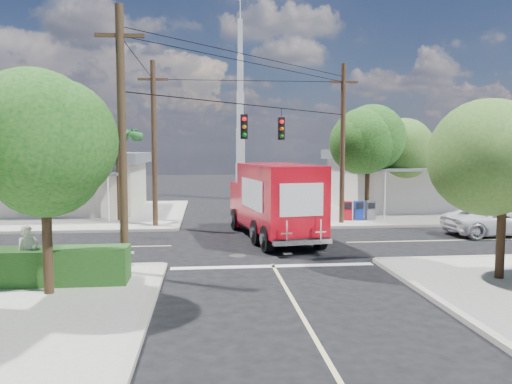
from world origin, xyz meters
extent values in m
plane|color=black|center=(0.00, 0.00, 0.00)|extent=(120.00, 120.00, 0.00)
cube|color=#9C978D|center=(11.00, 11.00, 0.07)|extent=(14.00, 14.00, 0.14)
cube|color=#A7A294|center=(4.00, 11.00, 0.07)|extent=(0.25, 14.00, 0.14)
cube|color=#A7A294|center=(11.00, 4.00, 0.07)|extent=(14.00, 0.25, 0.14)
cube|color=#9C978D|center=(-11.00, 11.00, 0.07)|extent=(14.00, 14.00, 0.14)
cube|color=#A7A294|center=(-4.00, 11.00, 0.07)|extent=(0.25, 14.00, 0.14)
cube|color=#A7A294|center=(-11.00, 4.00, 0.07)|extent=(14.00, 0.25, 0.14)
cube|color=#A7A294|center=(4.00, -11.00, 0.07)|extent=(0.25, 14.00, 0.14)
cube|color=#A7A294|center=(-4.00, -11.00, 0.07)|extent=(0.25, 14.00, 0.14)
cube|color=beige|center=(0.00, 10.00, 0.01)|extent=(0.12, 12.00, 0.01)
cube|color=beige|center=(0.00, -10.00, 0.01)|extent=(0.12, 12.00, 0.01)
cube|color=beige|center=(10.00, 0.00, 0.01)|extent=(12.00, 0.12, 0.01)
cube|color=beige|center=(-10.00, 0.00, 0.01)|extent=(12.00, 0.12, 0.01)
cube|color=silver|center=(0.00, -4.30, 0.01)|extent=(7.50, 0.40, 0.01)
cube|color=silver|center=(12.50, 12.00, 1.84)|extent=(11.00, 8.00, 3.40)
cube|color=slate|center=(12.50, 12.00, 3.89)|extent=(11.80, 8.80, 0.70)
cube|color=slate|center=(12.50, 12.00, 4.39)|extent=(6.05, 4.40, 0.50)
cube|color=slate|center=(12.50, 7.10, 3.04)|extent=(9.90, 1.80, 0.15)
cylinder|color=silver|center=(8.10, 6.30, 1.59)|extent=(0.12, 0.12, 2.90)
cube|color=beige|center=(-12.00, 12.50, 1.74)|extent=(10.00, 8.00, 3.20)
cube|color=slate|center=(-12.00, 12.50, 3.69)|extent=(10.80, 8.80, 0.70)
cube|color=slate|center=(-12.00, 12.50, 4.19)|extent=(5.50, 4.40, 0.50)
cube|color=slate|center=(-12.00, 7.60, 2.84)|extent=(9.00, 1.80, 0.15)
cylinder|color=silver|center=(-8.00, 6.80, 1.49)|extent=(0.12, 0.12, 2.70)
cube|color=silver|center=(0.50, 20.00, 1.50)|extent=(0.80, 0.80, 3.00)
cube|color=silver|center=(0.50, 20.00, 4.50)|extent=(0.70, 0.70, 3.00)
cube|color=silver|center=(0.50, 20.00, 7.50)|extent=(0.60, 0.60, 3.00)
cube|color=silver|center=(0.50, 20.00, 10.50)|extent=(0.50, 0.50, 3.00)
cube|color=silver|center=(0.50, 20.00, 13.50)|extent=(0.40, 0.40, 3.00)
cylinder|color=silver|center=(0.50, 20.00, 16.00)|extent=(0.10, 0.10, 2.00)
cylinder|color=#422D1C|center=(-7.00, -7.50, 2.00)|extent=(0.28, 0.28, 3.71)
sphere|color=#114311|center=(-7.00, -7.50, 4.32)|extent=(3.71, 3.71, 3.71)
sphere|color=#114311|center=(-7.40, -7.30, 4.55)|extent=(3.02, 3.02, 3.02)
sphere|color=#114311|center=(-6.65, -7.80, 4.20)|extent=(3.25, 3.25, 3.25)
cylinder|color=#422D1C|center=(7.20, 6.80, 2.19)|extent=(0.28, 0.28, 4.10)
sphere|color=#114311|center=(7.20, 6.80, 4.75)|extent=(4.10, 4.10, 4.10)
sphere|color=#114311|center=(6.80, 7.00, 5.00)|extent=(3.33, 3.33, 3.33)
sphere|color=#114311|center=(7.55, 6.50, 4.62)|extent=(3.58, 3.58, 3.58)
cylinder|color=#422D1C|center=(9.80, 9.00, 1.93)|extent=(0.28, 0.28, 3.58)
sphere|color=#366120|center=(9.80, 9.00, 4.17)|extent=(3.58, 3.58, 3.58)
sphere|color=#366120|center=(9.40, 9.20, 4.40)|extent=(2.91, 2.91, 2.91)
sphere|color=#366120|center=(10.15, 8.70, 4.06)|extent=(3.14, 3.14, 3.14)
cylinder|color=#422D1C|center=(7.00, -7.20, 1.87)|extent=(0.28, 0.28, 3.46)
sphere|color=#366120|center=(7.00, -7.20, 4.03)|extent=(3.46, 3.46, 3.46)
sphere|color=#366120|center=(6.60, -7.00, 4.24)|extent=(2.81, 2.81, 2.81)
cylinder|color=#422D1C|center=(-7.50, 7.50, 2.64)|extent=(0.24, 0.24, 5.00)
cone|color=#1F6426|center=(-6.60, 7.50, 5.24)|extent=(0.50, 2.06, 0.98)
cone|color=#1F6426|center=(-6.94, 8.20, 5.24)|extent=(1.92, 1.68, 0.98)
cone|color=#1F6426|center=(-7.70, 8.38, 5.24)|extent=(2.12, 0.95, 0.98)
cone|color=#1F6426|center=(-8.31, 7.89, 5.24)|extent=(1.34, 2.07, 0.98)
cone|color=#1F6426|center=(-8.31, 7.11, 5.24)|extent=(1.34, 2.07, 0.98)
cone|color=#1F6426|center=(-7.70, 6.62, 5.24)|extent=(2.12, 0.95, 0.98)
cone|color=#1F6426|center=(-6.94, 6.80, 5.24)|extent=(1.92, 1.68, 0.98)
cylinder|color=#422D1C|center=(-9.50, 9.00, 2.44)|extent=(0.24, 0.24, 4.60)
cone|color=#1F6426|center=(-8.60, 9.00, 4.84)|extent=(0.50, 2.06, 0.98)
cone|color=#1F6426|center=(-8.94, 9.70, 4.84)|extent=(1.92, 1.68, 0.98)
cone|color=#1F6426|center=(-9.70, 9.88, 4.84)|extent=(2.12, 0.95, 0.98)
cone|color=#1F6426|center=(-10.31, 9.39, 4.84)|extent=(1.34, 2.07, 0.98)
cone|color=#1F6426|center=(-10.31, 8.61, 4.84)|extent=(1.34, 2.07, 0.98)
cone|color=#1F6426|center=(-9.70, 8.12, 4.84)|extent=(2.12, 0.95, 0.98)
cone|color=#1F6426|center=(-8.94, 8.30, 4.84)|extent=(1.92, 1.68, 0.98)
cylinder|color=#473321|center=(-5.20, -5.20, 4.50)|extent=(0.28, 0.28, 9.00)
cube|color=#473321|center=(-5.20, -5.20, 8.00)|extent=(1.60, 0.12, 0.12)
cylinder|color=#473321|center=(5.20, 5.20, 4.50)|extent=(0.28, 0.28, 9.00)
cube|color=#473321|center=(5.20, 5.20, 8.00)|extent=(1.60, 0.12, 0.12)
cylinder|color=#473321|center=(-5.20, 5.20, 4.50)|extent=(0.28, 0.28, 9.00)
cube|color=#473321|center=(-5.20, 5.20, 8.00)|extent=(1.60, 0.12, 0.12)
cylinder|color=black|center=(0.00, 0.00, 6.20)|extent=(10.43, 10.43, 0.04)
cube|color=black|center=(-0.80, -0.80, 5.25)|extent=(0.30, 0.24, 1.05)
sphere|color=red|center=(-0.80, -0.94, 5.58)|extent=(0.20, 0.20, 0.20)
cube|color=black|center=(1.10, 1.10, 5.25)|extent=(0.30, 0.24, 1.05)
sphere|color=red|center=(1.10, 0.96, 5.58)|extent=(0.20, 0.20, 0.20)
cube|color=silver|center=(-7.80, -5.60, 0.49)|extent=(5.94, 0.05, 0.08)
cube|color=silver|center=(-7.80, -5.60, 0.89)|extent=(5.94, 0.05, 0.08)
cube|color=silver|center=(-5.00, -5.60, 0.64)|extent=(0.09, 0.06, 1.00)
cube|color=#1A4615|center=(-8.00, -6.40, 0.69)|extent=(6.20, 1.20, 1.10)
cube|color=#A50D19|center=(5.80, 6.20, 0.69)|extent=(0.50, 0.50, 1.10)
cube|color=navy|center=(6.50, 6.20, 0.69)|extent=(0.50, 0.50, 1.10)
cube|color=slate|center=(7.20, 6.20, 0.69)|extent=(0.50, 0.50, 1.10)
cube|color=black|center=(0.76, 1.34, 0.57)|extent=(3.62, 8.31, 0.26)
cube|color=red|center=(0.26, 4.44, 1.39)|extent=(2.72, 2.12, 2.27)
cube|color=black|center=(0.14, 5.15, 1.80)|extent=(2.18, 0.60, 0.98)
cube|color=silver|center=(0.11, 5.35, 0.67)|extent=(2.36, 0.50, 0.36)
cube|color=red|center=(0.91, 0.42, 2.11)|extent=(3.50, 6.31, 2.99)
cube|color=white|center=(2.20, 0.63, 2.27)|extent=(0.61, 3.66, 1.34)
cube|color=white|center=(-0.39, 0.21, 2.27)|extent=(0.61, 3.66, 1.34)
cube|color=white|center=(1.39, -2.55, 2.27)|extent=(1.83, 0.32, 1.34)
cube|color=silver|center=(1.41, -2.68, 0.57)|extent=(2.48, 0.65, 0.19)
cube|color=silver|center=(0.72, -2.93, 0.98)|extent=(0.47, 0.14, 1.03)
cube|color=silver|center=(2.14, -2.70, 0.98)|extent=(0.47, 0.14, 1.03)
cylinder|color=black|center=(-0.89, 4.10, 0.57)|extent=(0.51, 1.17, 1.13)
cylinder|color=black|center=(1.45, 4.47, 0.57)|extent=(0.51, 1.17, 1.13)
cylinder|color=black|center=(0.07, -1.80, 0.57)|extent=(0.51, 1.17, 1.13)
cylinder|color=black|center=(2.40, -1.42, 0.57)|extent=(0.51, 1.17, 1.13)
imported|color=silver|center=(11.99, 1.10, 0.72)|extent=(5.35, 2.75, 1.45)
imported|color=beige|center=(-7.90, -6.46, 1.06)|extent=(0.81, 0.76, 1.85)
camera|label=1|loc=(-2.45, -22.19, 4.33)|focal=35.00mm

